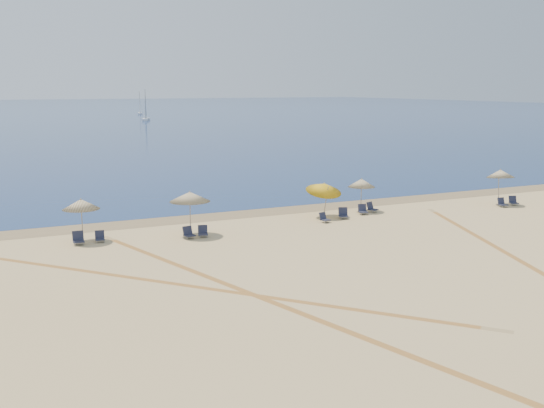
{
  "coord_description": "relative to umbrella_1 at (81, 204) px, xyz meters",
  "views": [
    {
      "loc": [
        -15.91,
        -14.69,
        8.41
      ],
      "look_at": [
        0.0,
        20.0,
        1.3
      ],
      "focal_mm": 41.85,
      "sensor_mm": 36.0,
      "label": 1
    }
  ],
  "objects": [
    {
      "name": "chair_4",
      "position": [
        6.37,
        -1.57,
        -1.82
      ],
      "size": [
        0.69,
        0.75,
        0.65
      ],
      "rotation": [
        0.0,
        0.0,
        -0.28
      ],
      "color": "black",
      "rests_on": "ground"
    },
    {
      "name": "chair_1",
      "position": [
        -0.3,
        -0.45,
        -1.79
      ],
      "size": [
        0.62,
        0.72,
        0.71
      ],
      "rotation": [
        0.0,
        0.0,
        -0.05
      ],
      "color": "black",
      "rests_on": "ground"
    },
    {
      "name": "ocean",
      "position": [
        11.26,
        204.66,
        -2.09
      ],
      "size": [
        500.0,
        500.0,
        0.0
      ],
      "primitive_type": "plane",
      "color": "#0C2151",
      "rests_on": "ground"
    },
    {
      "name": "umbrella_1",
      "position": [
        0.0,
        0.0,
        0.0
      ],
      "size": [
        2.01,
        2.01,
        2.44
      ],
      "color": "gray",
      "rests_on": "ground"
    },
    {
      "name": "chair_10",
      "position": [
        29.77,
        -1.59,
        -1.81
      ],
      "size": [
        0.74,
        0.79,
        0.66
      ],
      "rotation": [
        0.0,
        0.0,
        -0.38
      ],
      "color": "black",
      "rests_on": "ground"
    },
    {
      "name": "tire_tracks",
      "position": [
        8.57,
        -12.01,
        -2.1
      ],
      "size": [
        54.71,
        43.78,
        0.0
      ],
      "color": "tan",
      "rests_on": "ground"
    },
    {
      "name": "chair_6",
      "position": [
        16.23,
        -0.54,
        -1.79
      ],
      "size": [
        0.8,
        0.86,
        0.7
      ],
      "rotation": [
        0.0,
        0.0,
        -0.41
      ],
      "color": "black",
      "rests_on": "ground"
    },
    {
      "name": "sailboat_1",
      "position": [
        33.01,
        122.55,
        0.23
      ],
      "size": [
        3.1,
        5.3,
        7.7
      ],
      "rotation": [
        0.0,
        0.0,
        -0.37
      ],
      "color": "white",
      "rests_on": "ocean"
    },
    {
      "name": "ground",
      "position": [
        11.26,
        -20.34,
        -2.1
      ],
      "size": [
        160.0,
        160.0,
        0.0
      ],
      "primitive_type": "plane",
      "color": "tan",
      "rests_on": "ground"
    },
    {
      "name": "chair_7",
      "position": [
        18.11,
        0.09,
        -1.81
      ],
      "size": [
        0.71,
        0.77,
        0.67
      ],
      "rotation": [
        0.0,
        0.0,
        -0.28
      ],
      "color": "black",
      "rests_on": "ground"
    },
    {
      "name": "chair_2",
      "position": [
        0.85,
        -0.35,
        -1.83
      ],
      "size": [
        0.58,
        0.65,
        0.61
      ],
      "rotation": [
        0.0,
        0.0,
        -0.14
      ],
      "color": "black",
      "rests_on": "ground"
    },
    {
      "name": "umbrella_2",
      "position": [
        5.82,
        -1.02,
        0.15
      ],
      "size": [
        2.31,
        2.31,
        2.6
      ],
      "color": "gray",
      "rests_on": "ground"
    },
    {
      "name": "chair_3",
      "position": [
        5.54,
        -1.57,
        -1.81
      ],
      "size": [
        0.65,
        0.73,
        0.66
      ],
      "rotation": [
        0.0,
        0.0,
        0.16
      ],
      "color": "black",
      "rests_on": "ground"
    },
    {
      "name": "chair_8",
      "position": [
        19.09,
        0.51,
        -1.8
      ],
      "size": [
        0.75,
        0.81,
        0.68
      ],
      "rotation": [
        0.0,
        0.0,
        0.34
      ],
      "color": "black",
      "rests_on": "ground"
    },
    {
      "name": "chair_9",
      "position": [
        28.52,
        -1.79,
        -1.82
      ],
      "size": [
        0.58,
        0.67,
        0.65
      ],
      "rotation": [
        0.0,
        0.0,
        -0.07
      ],
      "color": "black",
      "rests_on": "ground"
    },
    {
      "name": "umbrella_3",
      "position": [
        15.28,
        0.35,
        -0.14
      ],
      "size": [
        2.33,
        2.39,
        2.55
      ],
      "color": "gray",
      "rests_on": "ground"
    },
    {
      "name": "umbrella_5",
      "position": [
        28.9,
        -1.06,
        0.16
      ],
      "size": [
        1.97,
        2.0,
        2.61
      ],
      "color": "gray",
      "rests_on": "ground"
    },
    {
      "name": "chair_5",
      "position": [
        14.53,
        -1.06,
        -1.83
      ],
      "size": [
        0.67,
        0.73,
        0.63
      ],
      "rotation": [
        0.0,
        0.0,
        0.28
      ],
      "color": "black",
      "rests_on": "ground"
    },
    {
      "name": "wet_sand",
      "position": [
        11.26,
        3.66,
        -2.1
      ],
      "size": [
        500.0,
        500.0,
        0.0
      ],
      "primitive_type": "plane",
      "color": "olive",
      "rests_on": "ground"
    },
    {
      "name": "sailboat_0",
      "position": [
        39.78,
        158.14,
        -0.03
      ],
      "size": [
        2.36,
        4.75,
        6.86
      ],
      "rotation": [
        0.0,
        0.0,
        -0.27
      ],
      "color": "white",
      "rests_on": "ocean"
    },
    {
      "name": "umbrella_4",
      "position": [
        18.55,
        1.0,
        -0.14
      ],
      "size": [
        1.86,
        1.86,
        2.3
      ],
      "color": "gray",
      "rests_on": "ground"
    }
  ]
}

